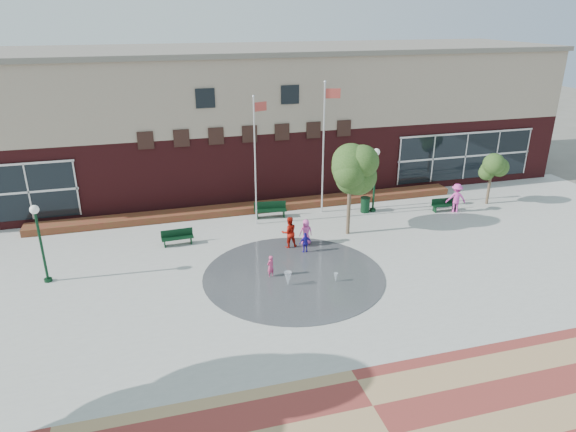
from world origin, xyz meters
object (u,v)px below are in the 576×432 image
object	(u,v)px
bench_left	(178,240)
child_splash	(270,266)
flagpole_left	(256,155)
flagpole_right	(324,142)
trash_can	(365,205)

from	to	relation	value
bench_left	child_splash	world-z (taller)	child_splash
flagpole_left	bench_left	xyz separation A→B (m)	(-4.61, -1.65, -3.81)
flagpole_left	child_splash	distance (m)	7.29
flagpole_right	child_splash	distance (m)	9.48
flagpole_left	trash_can	world-z (taller)	flagpole_left
flagpole_left	bench_left	world-z (taller)	flagpole_left
flagpole_right	trash_can	xyz separation A→B (m)	(2.48, -0.71, -3.89)
flagpole_left	child_splash	world-z (taller)	flagpole_left
flagpole_right	child_splash	world-z (taller)	flagpole_right
bench_left	trash_can	xyz separation A→B (m)	(11.32, 1.69, 0.22)
flagpole_right	trash_can	size ratio (longest dim) A/B	8.19
flagpole_left	child_splash	xyz separation A→B (m)	(-0.77, -6.33, -3.54)
flagpole_right	bench_left	size ratio (longest dim) A/B	4.71
flagpole_right	bench_left	xyz separation A→B (m)	(-8.84, -2.41, -4.11)
bench_left	child_splash	size ratio (longest dim) A/B	1.54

